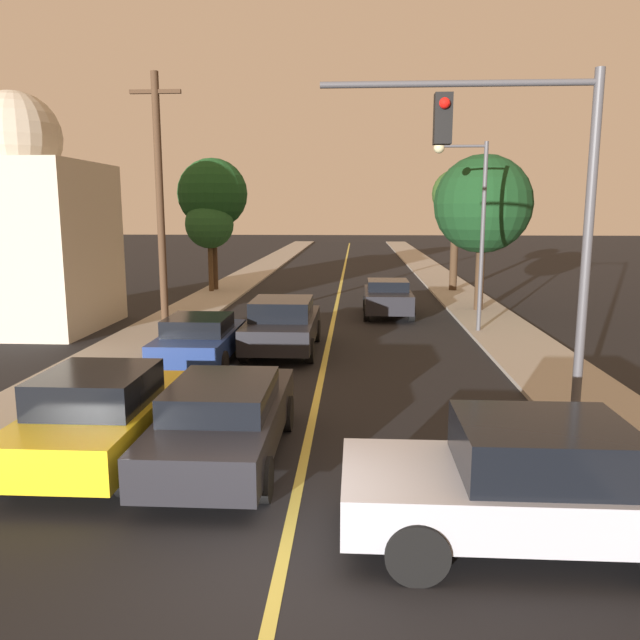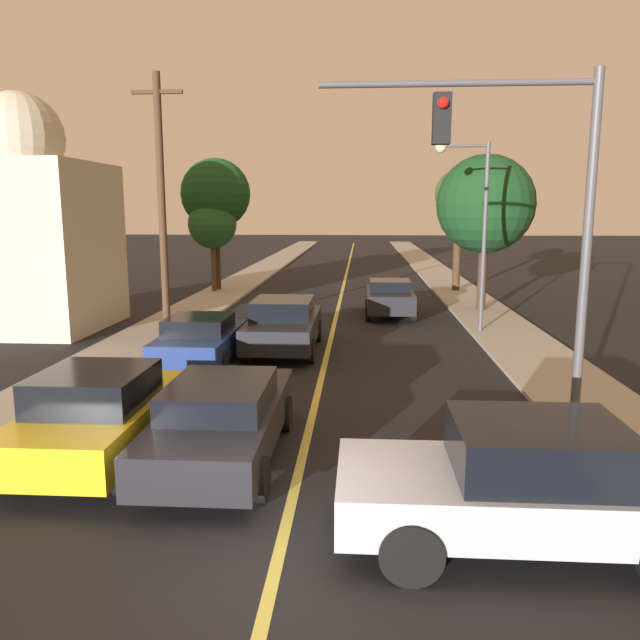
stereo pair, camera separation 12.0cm
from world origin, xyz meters
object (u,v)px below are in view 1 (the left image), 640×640
object	(u,v)px
utility_pole_left	(160,204)
car_far_oncoming	(388,297)
car_outer_lane_second	(200,339)
car_crossing_right	(529,482)
car_near_lane_front	(225,418)
car_near_lane_second	(283,324)
tree_left_near	(213,194)
tree_right_near	(456,196)
tree_right_far	(483,204)
tree_left_far	(209,225)
car_outer_lane_front	(101,414)
streetlamp_right	(470,209)
traffic_signal_mast	(529,190)
domed_building_left	(24,231)

from	to	relation	value
utility_pole_left	car_far_oncoming	bearing A→B (deg)	34.65
car_outer_lane_second	car_crossing_right	xyz separation A→B (m)	(6.48, -9.06, 0.12)
car_near_lane_front	car_outer_lane_second	xyz separation A→B (m)	(-2.09, 6.62, -0.04)
car_near_lane_second	tree_left_near	distance (m)	15.29
tree_right_near	tree_right_far	bearing A→B (deg)	-89.29
utility_pole_left	tree_left_far	world-z (taller)	utility_pole_left
car_outer_lane_front	car_far_oncoming	xyz separation A→B (m)	(5.55, 15.00, -0.06)
car_near_lane_second	tree_left_far	bearing A→B (deg)	111.75
streetlamp_right	car_outer_lane_front	bearing A→B (deg)	-124.93
car_near_lane_front	tree_right_near	distance (m)	24.04
tree_left_far	tree_right_near	size ratio (longest dim) A/B	0.75
car_far_oncoming	car_crossing_right	size ratio (longest dim) A/B	0.85
streetlamp_right	car_near_lane_front	bearing A→B (deg)	-117.56
car_crossing_right	tree_right_near	bearing A→B (deg)	-6.44
car_near_lane_second	car_outer_lane_front	bearing A→B (deg)	-103.88
car_outer_lane_second	tree_left_near	bearing A→B (deg)	101.24
car_near_lane_second	tree_right_near	distance (m)	16.44
tree_right_near	tree_right_far	world-z (taller)	tree_right_far
car_near_lane_second	tree_left_far	xyz separation A→B (m)	(-5.22, 13.09, 2.65)
car_far_oncoming	tree_left_far	bearing A→B (deg)	-36.98
car_outer_lane_second	car_far_oncoming	size ratio (longest dim) A/B	1.04
streetlamp_right	tree_right_near	size ratio (longest dim) A/B	1.03
traffic_signal_mast	tree_left_far	distance (m)	22.19
tree_right_near	tree_right_far	distance (m)	6.50
car_near_lane_second	car_outer_lane_second	bearing A→B (deg)	-140.28
car_outer_lane_second	car_far_oncoming	world-z (taller)	car_far_oncoming
car_crossing_right	tree_left_near	xyz separation A→B (m)	(-9.56, 24.56, 4.18)
domed_building_left	traffic_signal_mast	bearing A→B (deg)	-32.79
streetlamp_right	tree_left_near	bearing A→B (deg)	136.27
utility_pole_left	tree_right_near	world-z (taller)	utility_pole_left
traffic_signal_mast	tree_right_near	size ratio (longest dim) A/B	1.08
utility_pole_left	tree_right_near	bearing A→B (deg)	48.78
car_outer_lane_front	domed_building_left	xyz separation A→B (m)	(-7.42, 11.62, 2.68)
domed_building_left	car_outer_lane_front	bearing A→B (deg)	-57.45
car_crossing_right	utility_pole_left	size ratio (longest dim) A/B	0.56
car_near_lane_second	tree_left_near	xyz separation A→B (m)	(-5.17, 13.76, 4.18)
car_near_lane_second	car_crossing_right	xyz separation A→B (m)	(4.39, -10.79, 0.01)
car_near_lane_front	domed_building_left	distance (m)	15.19
car_far_oncoming	streetlamp_right	bearing A→B (deg)	126.09
tree_left_far	tree_right_near	distance (m)	12.56
streetlamp_right	domed_building_left	size ratio (longest dim) A/B	0.77
car_crossing_right	car_near_lane_second	bearing A→B (deg)	22.15
car_outer_lane_second	car_far_oncoming	bearing A→B (deg)	56.17
tree_left_far	traffic_signal_mast	bearing A→B (deg)	-61.52
car_near_lane_second	utility_pole_left	xyz separation A→B (m)	(-4.02, 1.38, 3.59)
car_outer_lane_front	tree_left_near	xyz separation A→B (m)	(-3.08, 22.21, 4.20)
car_crossing_right	domed_building_left	world-z (taller)	domed_building_left
car_far_oncoming	tree_left_far	distance (m)	11.21
car_far_oncoming	tree_right_near	world-z (taller)	tree_right_near
car_far_oncoming	streetlamp_right	world-z (taller)	streetlamp_right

